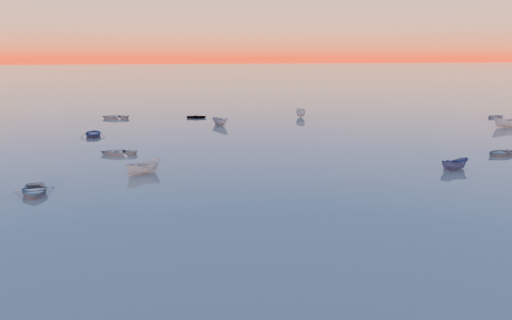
{
  "coord_description": "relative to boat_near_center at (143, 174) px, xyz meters",
  "views": [
    {
      "loc": [
        -10.28,
        -17.17,
        11.58
      ],
      "look_at": [
        -2.55,
        28.0,
        1.4
      ],
      "focal_mm": 35.0,
      "sensor_mm": 36.0,
      "label": 1
    }
  ],
  "objects": [
    {
      "name": "ground",
      "position": [
        13.1,
        69.84,
        0.0
      ],
      "size": [
        600.0,
        600.0,
        0.0
      ],
      "primitive_type": "plane",
      "color": "#6A6258",
      "rests_on": "ground"
    },
    {
      "name": "moored_fleet",
      "position": [
        13.1,
        22.84,
        0.0
      ],
      "size": [
        124.0,
        58.0,
        1.2
      ],
      "primitive_type": null,
      "color": "#BBBBB6",
      "rests_on": "ground"
    },
    {
      "name": "boat_near_center",
      "position": [
        0.0,
        0.0,
        0.0
      ],
      "size": [
        3.08,
        3.79,
        1.22
      ],
      "primitive_type": "imported",
      "rotation": [
        0.0,
        0.0,
        2.11
      ],
      "color": "#BBBBB6",
      "rests_on": "ground"
    }
  ]
}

